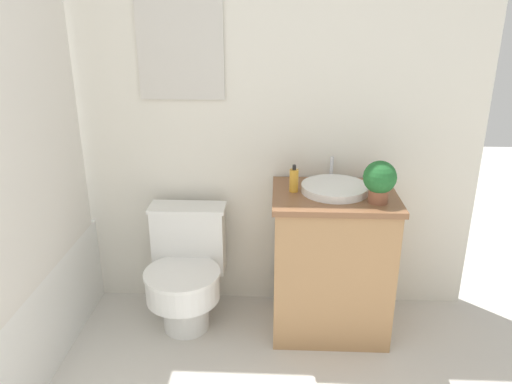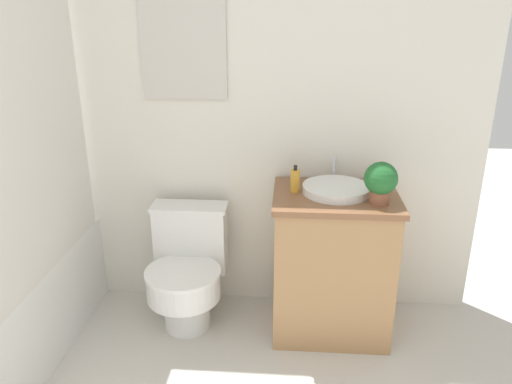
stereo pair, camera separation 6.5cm
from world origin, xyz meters
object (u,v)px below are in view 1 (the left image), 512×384
(soap_bottle, at_px, (294,180))
(potted_plant, at_px, (380,180))
(sink, at_px, (335,188))
(toilet, at_px, (186,271))

(soap_bottle, relative_size, potted_plant, 0.68)
(soap_bottle, distance_m, potted_plant, 0.43)
(sink, distance_m, potted_plant, 0.26)
(soap_bottle, bearing_deg, potted_plant, -17.98)
(toilet, xyz_separation_m, soap_bottle, (0.59, 0.02, 0.54))
(sink, relative_size, soap_bottle, 2.66)
(toilet, xyz_separation_m, potted_plant, (1.00, -0.11, 0.59))
(toilet, bearing_deg, soap_bottle, 1.80)
(toilet, height_order, sink, sink)
(toilet, bearing_deg, potted_plant, -6.57)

